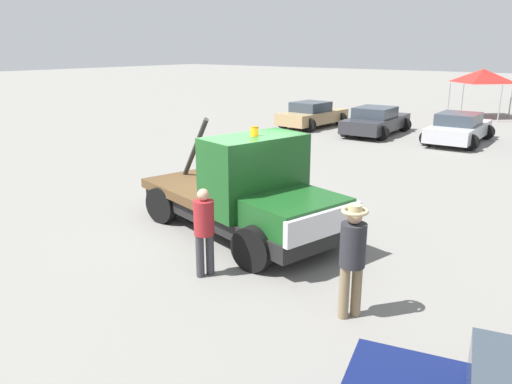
{
  "coord_description": "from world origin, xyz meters",
  "views": [
    {
      "loc": [
        6.91,
        -8.37,
        4.14
      ],
      "look_at": [
        0.5,
        0.0,
        1.05
      ],
      "focal_mm": 35.0,
      "sensor_mm": 36.0,
      "label": 1
    }
  ],
  "objects_px": {
    "tow_truck": "(248,195)",
    "parked_car_charcoal": "(376,121)",
    "parked_car_silver": "(459,128)",
    "parked_car_tan": "(312,115)",
    "person_at_hood": "(204,226)",
    "canopy_tent_red": "(483,76)",
    "person_near_truck": "(353,252)"
  },
  "relations": [
    {
      "from": "parked_car_charcoal",
      "to": "parked_car_tan",
      "type": "bearing_deg",
      "value": 85.74
    },
    {
      "from": "parked_car_tan",
      "to": "parked_car_charcoal",
      "type": "bearing_deg",
      "value": -86.92
    },
    {
      "from": "tow_truck",
      "to": "parked_car_silver",
      "type": "bearing_deg",
      "value": 102.04
    },
    {
      "from": "person_near_truck",
      "to": "parked_car_silver",
      "type": "distance_m",
      "value": 16.63
    },
    {
      "from": "parked_car_tan",
      "to": "parked_car_charcoal",
      "type": "height_order",
      "value": "same"
    },
    {
      "from": "person_at_hood",
      "to": "parked_car_charcoal",
      "type": "distance_m",
      "value": 16.99
    },
    {
      "from": "person_near_truck",
      "to": "parked_car_charcoal",
      "type": "bearing_deg",
      "value": -34.22
    },
    {
      "from": "parked_car_tan",
      "to": "canopy_tent_red",
      "type": "relative_size",
      "value": 1.5
    },
    {
      "from": "person_at_hood",
      "to": "parked_car_tan",
      "type": "height_order",
      "value": "person_at_hood"
    },
    {
      "from": "parked_car_charcoal",
      "to": "parked_car_silver",
      "type": "xyz_separation_m",
      "value": [
        3.86,
        0.15,
        -0.0
      ]
    },
    {
      "from": "parked_car_silver",
      "to": "tow_truck",
      "type": "bearing_deg",
      "value": 176.31
    },
    {
      "from": "parked_car_tan",
      "to": "canopy_tent_red",
      "type": "bearing_deg",
      "value": -28.33
    },
    {
      "from": "parked_car_charcoal",
      "to": "canopy_tent_red",
      "type": "xyz_separation_m",
      "value": [
        2.36,
        9.47,
        1.8
      ]
    },
    {
      "from": "canopy_tent_red",
      "to": "parked_car_silver",
      "type": "bearing_deg",
      "value": -80.87
    },
    {
      "from": "tow_truck",
      "to": "parked_car_charcoal",
      "type": "distance_m",
      "value": 14.84
    },
    {
      "from": "tow_truck",
      "to": "canopy_tent_red",
      "type": "height_order",
      "value": "canopy_tent_red"
    },
    {
      "from": "person_near_truck",
      "to": "parked_car_silver",
      "type": "xyz_separation_m",
      "value": [
        -3.09,
        16.34,
        -0.45
      ]
    },
    {
      "from": "tow_truck",
      "to": "parked_car_charcoal",
      "type": "relative_size",
      "value": 1.21
    },
    {
      "from": "person_near_truck",
      "to": "canopy_tent_red",
      "type": "relative_size",
      "value": 0.64
    },
    {
      "from": "tow_truck",
      "to": "parked_car_tan",
      "type": "xyz_separation_m",
      "value": [
        -7.12,
        14.49,
        -0.33
      ]
    },
    {
      "from": "parked_car_tan",
      "to": "parked_car_silver",
      "type": "bearing_deg",
      "value": -85.17
    },
    {
      "from": "canopy_tent_red",
      "to": "parked_car_charcoal",
      "type": "bearing_deg",
      "value": -104.02
    },
    {
      "from": "tow_truck",
      "to": "person_at_hood",
      "type": "xyz_separation_m",
      "value": [
        0.62,
        -2.07,
        0.0
      ]
    },
    {
      "from": "person_at_hood",
      "to": "tow_truck",
      "type": "bearing_deg",
      "value": 126.64
    },
    {
      "from": "tow_truck",
      "to": "canopy_tent_red",
      "type": "distance_m",
      "value": 23.95
    },
    {
      "from": "tow_truck",
      "to": "parked_car_tan",
      "type": "relative_size",
      "value": 1.3
    },
    {
      "from": "tow_truck",
      "to": "parked_car_tan",
      "type": "height_order",
      "value": "tow_truck"
    },
    {
      "from": "person_at_hood",
      "to": "canopy_tent_red",
      "type": "bearing_deg",
      "value": 113.76
    },
    {
      "from": "person_at_hood",
      "to": "parked_car_charcoal",
      "type": "relative_size",
      "value": 0.36
    },
    {
      "from": "person_at_hood",
      "to": "canopy_tent_red",
      "type": "xyz_separation_m",
      "value": [
        -1.75,
        25.95,
        1.47
      ]
    },
    {
      "from": "person_at_hood",
      "to": "canopy_tent_red",
      "type": "distance_m",
      "value": 26.05
    },
    {
      "from": "person_near_truck",
      "to": "person_at_hood",
      "type": "xyz_separation_m",
      "value": [
        -2.83,
        -0.3,
        -0.12
      ]
    }
  ]
}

